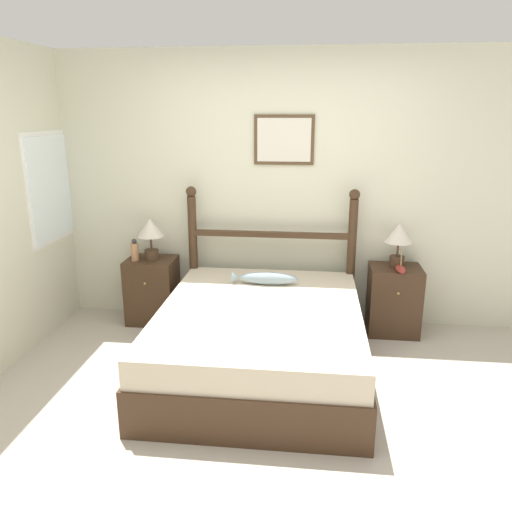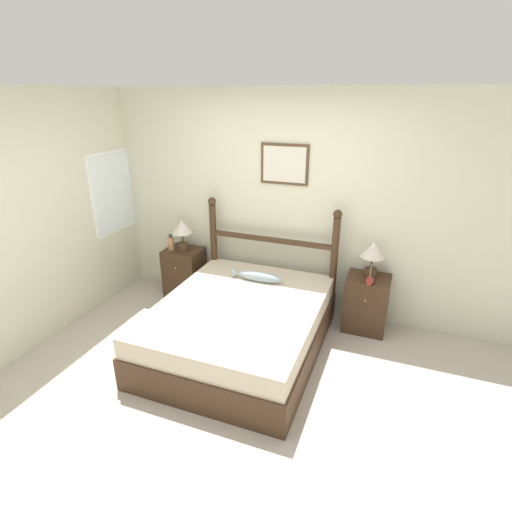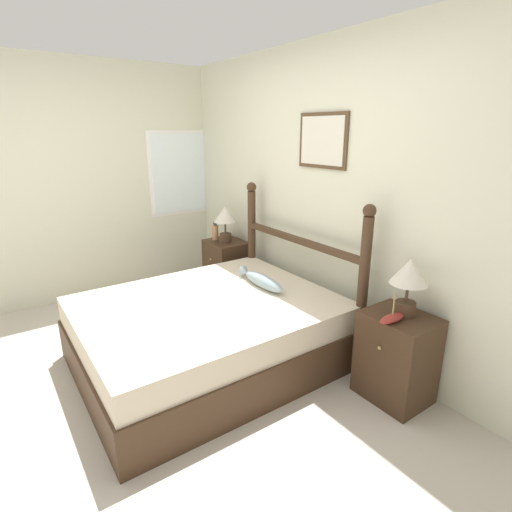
# 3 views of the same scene
# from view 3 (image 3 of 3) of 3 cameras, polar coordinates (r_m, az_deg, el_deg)

# --- Properties ---
(ground_plane) EXTENTS (16.00, 16.00, 0.00)m
(ground_plane) POSITION_cam_3_polar(r_m,az_deg,el_deg) (3.20, -16.22, -18.22)
(ground_plane) COLOR #B7AD9E
(wall_back) EXTENTS (6.40, 0.08, 2.55)m
(wall_back) POSITION_cam_3_polar(r_m,az_deg,el_deg) (3.56, 9.30, 8.38)
(wall_back) COLOR beige
(wall_back) RESTS_ON ground_plane
(wall_left) EXTENTS (0.08, 6.40, 2.55)m
(wall_left) POSITION_cam_3_polar(r_m,az_deg,el_deg) (4.74, -25.94, 9.10)
(wall_left) COLOR beige
(wall_left) RESTS_ON ground_plane
(bed) EXTENTS (1.58, 1.96, 0.54)m
(bed) POSITION_cam_3_polar(r_m,az_deg,el_deg) (3.31, -6.81, -10.79)
(bed) COLOR #3D2819
(bed) RESTS_ON ground_plane
(headboard) EXTENTS (1.60, 0.10, 1.33)m
(headboard) POSITION_cam_3_polar(r_m,az_deg,el_deg) (3.62, 6.08, -0.29)
(headboard) COLOR #3D2819
(headboard) RESTS_ON ground_plane
(nightstand_left) EXTENTS (0.46, 0.40, 0.64)m
(nightstand_left) POSITION_cam_3_polar(r_m,az_deg,el_deg) (4.60, -4.23, -1.70)
(nightstand_left) COLOR #3D2819
(nightstand_left) RESTS_ON ground_plane
(nightstand_right) EXTENTS (0.46, 0.40, 0.64)m
(nightstand_right) POSITION_cam_3_polar(r_m,az_deg,el_deg) (3.04, 19.41, -13.45)
(nightstand_right) COLOR #3D2819
(nightstand_right) RESTS_ON ground_plane
(table_lamp_left) EXTENTS (0.25, 0.25, 0.40)m
(table_lamp_left) POSITION_cam_3_polar(r_m,az_deg,el_deg) (4.41, -4.44, 5.48)
(table_lamp_left) COLOR #422D1E
(table_lamp_left) RESTS_ON nightstand_left
(table_lamp_right) EXTENTS (0.25, 0.25, 0.40)m
(table_lamp_right) POSITION_cam_3_polar(r_m,az_deg,el_deg) (2.81, 21.01, -2.80)
(table_lamp_right) COLOR #422D1E
(table_lamp_right) RESTS_ON nightstand_right
(bottle) EXTENTS (0.07, 0.07, 0.21)m
(bottle) POSITION_cam_3_polar(r_m,az_deg,el_deg) (4.56, -5.84, 3.51)
(bottle) COLOR tan
(bottle) RESTS_ON nightstand_left
(model_boat) EXTENTS (0.08, 0.23, 0.20)m
(model_boat) POSITION_cam_3_polar(r_m,az_deg,el_deg) (2.78, 18.89, -8.37)
(model_boat) COLOR maroon
(model_boat) RESTS_ON nightstand_right
(fish_pillow) EXTENTS (0.58, 0.11, 0.11)m
(fish_pillow) POSITION_cam_3_polar(r_m,az_deg,el_deg) (3.44, 0.80, -3.52)
(fish_pillow) COLOR #8499A3
(fish_pillow) RESTS_ON bed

